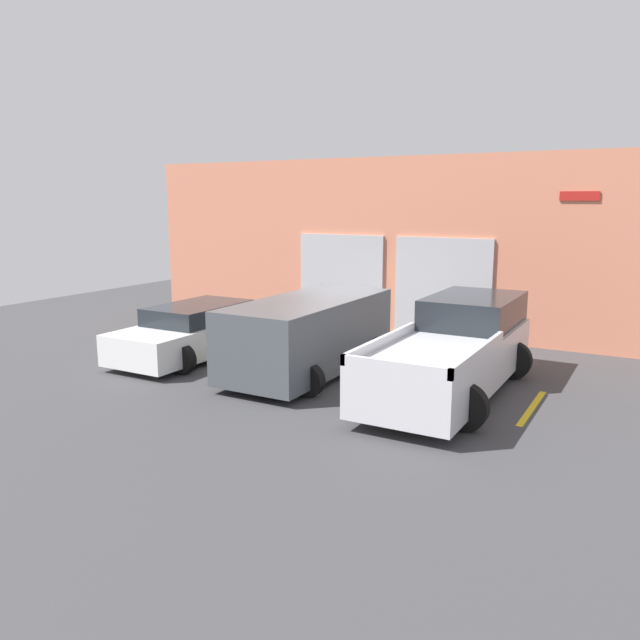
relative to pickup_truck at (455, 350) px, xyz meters
The scene contains 9 objects.
ground_plane 3.62m from the pickup_truck, 153.24° to the left, with size 28.00×28.00×0.00m, color #3D3D3F.
shophouse_building 6.03m from the pickup_truck, 122.88° to the left, with size 16.90×0.68×4.90m.
pickup_truck is the anchor object (origin of this frame).
sedan_white 6.31m from the pickup_truck, behind, with size 2.19×4.49×1.26m.
sedan_side 3.17m from the pickup_truck, behind, with size 2.29×4.58×1.64m.
parking_stripe_far_left 7.93m from the pickup_truck, behind, with size 0.12×2.20×0.01m, color gold.
parking_stripe_left 4.81m from the pickup_truck, behind, with size 0.12×2.20×0.01m, color gold.
parking_stripe_centre 1.80m from the pickup_truck, 168.94° to the right, with size 0.12×2.20×0.01m, color gold.
parking_stripe_right 1.80m from the pickup_truck, 11.06° to the right, with size 0.12×2.20×0.01m, color gold.
Camera 1 is at (6.68, -13.26, 3.73)m, focal length 35.00 mm.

